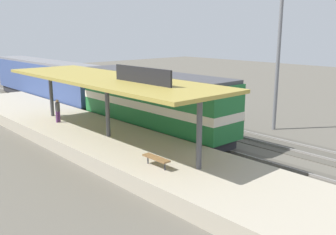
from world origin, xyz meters
TOP-DOWN VIEW (x-y plane):
  - ground_plane at (2.00, 0.00)m, footprint 120.00×120.00m
  - track_near at (0.00, 0.00)m, footprint 3.20×110.00m
  - track_far at (4.60, 0.00)m, footprint 3.20×110.00m
  - platform at (-4.60, 0.00)m, footprint 6.00×44.00m
  - station_canopy at (-4.60, -0.09)m, footprint 5.20×18.00m
  - platform_bench at (-6.00, -6.41)m, footprint 0.44×1.70m
  - locomotive at (0.00, 1.01)m, footprint 2.93×14.43m
  - passenger_carriage_single at (0.00, 19.01)m, footprint 2.90×20.00m
  - freight_car at (4.60, 6.35)m, footprint 2.80×12.00m
  - light_mast at (7.80, -4.38)m, footprint 1.10×1.10m
  - person_waiting at (-5.27, 5.67)m, footprint 0.34×0.34m

SIDE VIEW (x-z plane):
  - ground_plane at x=2.00m, z-range 0.00..0.00m
  - track_near at x=0.00m, z-range -0.05..0.11m
  - track_far at x=4.60m, z-range -0.05..0.11m
  - platform at x=-4.60m, z-range 0.00..0.90m
  - platform_bench at x=-6.00m, z-range 1.09..1.59m
  - person_waiting at x=-5.27m, z-range 1.00..2.71m
  - freight_car at x=4.60m, z-range 0.20..3.74m
  - passenger_carriage_single at x=0.00m, z-range 0.19..4.43m
  - locomotive at x=0.00m, z-range 0.19..4.63m
  - station_canopy at x=-4.60m, z-range 2.18..6.88m
  - light_mast at x=7.80m, z-range 2.55..14.25m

